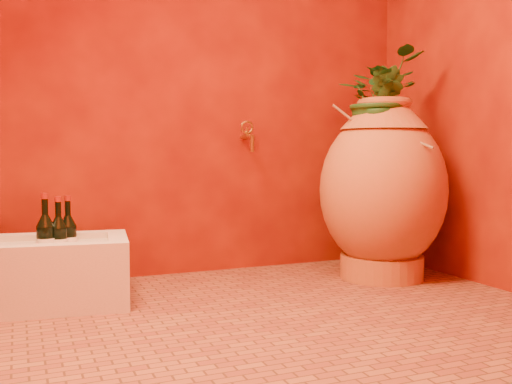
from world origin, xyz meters
name	(u,v)px	position (x,y,z in m)	size (l,w,h in m)	color
floor	(276,317)	(0.00, 0.00, 0.00)	(2.50, 2.50, 0.00)	brown
wall_back	(203,53)	(0.00, 1.00, 1.25)	(2.50, 0.02, 2.50)	#5F0B05
wall_right	(508,38)	(1.25, 0.00, 1.25)	(0.02, 2.00, 2.50)	#5F0B05
amphora	(383,189)	(0.85, 0.45, 0.49)	(0.74, 0.74, 0.98)	#B15F31
stone_basin	(53,273)	(-0.85, 0.56, 0.15)	(0.71, 0.53, 0.30)	beige
wine_bottle_a	(46,242)	(-0.88, 0.57, 0.29)	(0.08, 0.08, 0.34)	black
wine_bottle_b	(59,242)	(-0.82, 0.58, 0.28)	(0.08, 0.08, 0.32)	black
wine_bottle_c	(68,240)	(-0.78, 0.62, 0.28)	(0.08, 0.08, 0.32)	black
wall_tap	(248,135)	(0.24, 0.91, 0.79)	(0.08, 0.16, 0.18)	olive
plant_main	(379,98)	(0.83, 0.48, 0.99)	(0.46, 0.40, 0.51)	#1C4F1F
plant_side	(383,105)	(0.79, 0.38, 0.94)	(0.21, 0.17, 0.39)	#1C4F1F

